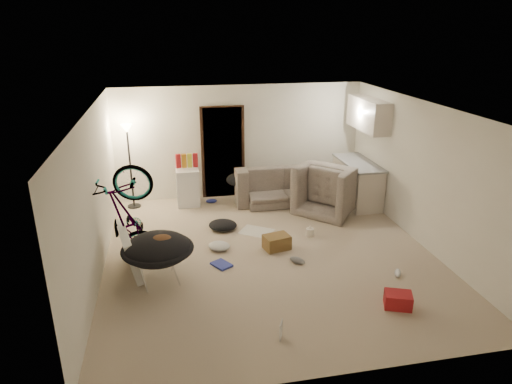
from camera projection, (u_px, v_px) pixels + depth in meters
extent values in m
cube|color=#C0AC94|center=(269.00, 254.00, 7.89)|extent=(5.50, 6.00, 0.02)
cube|color=white|center=(271.00, 108.00, 7.01)|extent=(5.50, 6.00, 0.02)
cube|color=white|center=(240.00, 141.00, 10.22)|extent=(5.50, 0.02, 2.50)
cube|color=white|center=(335.00, 280.00, 4.68)|extent=(5.50, 0.02, 2.50)
cube|color=white|center=(94.00, 197.00, 6.95)|extent=(0.02, 6.00, 2.50)
cube|color=white|center=(424.00, 175.00, 7.96)|extent=(0.02, 6.00, 2.50)
cube|color=black|center=(223.00, 153.00, 10.19)|extent=(0.85, 0.10, 2.04)
cube|color=black|center=(223.00, 153.00, 10.16)|extent=(0.97, 0.04, 2.10)
cylinder|color=black|center=(134.00, 206.00, 9.88)|extent=(0.28, 0.28, 0.03)
cylinder|color=black|center=(131.00, 169.00, 9.59)|extent=(0.04, 0.04, 1.70)
cone|color=#FFE0A5|center=(127.00, 129.00, 9.29)|extent=(0.24, 0.24, 0.18)
cube|color=beige|center=(357.00, 183.00, 10.02)|extent=(0.60, 1.50, 0.88)
cube|color=gray|center=(359.00, 163.00, 9.86)|extent=(0.64, 1.54, 0.04)
cube|color=beige|center=(368.00, 114.00, 9.52)|extent=(0.38, 1.40, 0.65)
imported|color=#343B35|center=(281.00, 186.00, 10.18)|extent=(2.14, 0.85, 0.62)
imported|color=#343B35|center=(332.00, 192.00, 9.63)|extent=(1.55, 1.55, 0.76)
imported|color=black|center=(130.00, 239.00, 7.33)|extent=(1.89, 1.04, 1.04)
imported|color=#A5181D|center=(280.00, 341.00, 5.68)|extent=(0.28, 0.25, 0.02)
cube|color=white|center=(188.00, 187.00, 9.86)|extent=(0.48, 0.48, 0.81)
cube|color=#A5181D|center=(178.00, 161.00, 9.63)|extent=(0.11, 0.09, 0.30)
cube|color=orange|center=(184.00, 161.00, 9.65)|extent=(0.10, 0.08, 0.30)
cube|color=gold|center=(190.00, 161.00, 9.67)|extent=(0.10, 0.08, 0.30)
cube|color=#A5181D|center=(195.00, 160.00, 9.69)|extent=(0.11, 0.09, 0.30)
cylinder|color=silver|center=(159.00, 267.00, 6.94)|extent=(0.72, 0.72, 0.50)
ellipsoid|color=black|center=(158.00, 249.00, 6.83)|extent=(1.01, 1.01, 0.42)
torus|color=black|center=(158.00, 249.00, 6.83)|extent=(1.09, 1.09, 0.08)
ellipsoid|color=#53321C|center=(160.00, 243.00, 6.77)|extent=(0.52, 0.45, 0.22)
ellipsoid|color=black|center=(239.00, 179.00, 9.93)|extent=(0.60, 0.51, 0.28)
cube|color=silver|center=(130.00, 251.00, 7.21)|extent=(0.47, 1.09, 0.71)
cube|color=brown|center=(277.00, 242.00, 8.00)|extent=(0.50, 0.40, 0.25)
cube|color=#A5181D|center=(398.00, 300.00, 6.36)|extent=(0.44, 0.39, 0.21)
cylinder|color=white|center=(310.00, 232.00, 8.51)|extent=(0.15, 0.15, 0.15)
cone|color=white|center=(310.00, 227.00, 8.47)|extent=(0.08, 0.08, 0.06)
cube|color=silver|center=(256.00, 231.00, 8.70)|extent=(0.75, 0.71, 0.01)
cube|color=#2B369E|center=(221.00, 265.00, 7.47)|extent=(0.38, 0.40, 0.03)
cube|color=silver|center=(179.00, 255.00, 7.81)|extent=(0.22, 0.26, 0.02)
ellipsoid|color=#2B369E|center=(211.00, 201.00, 10.08)|extent=(0.25, 0.12, 0.09)
ellipsoid|color=slate|center=(297.00, 260.00, 7.53)|extent=(0.28, 0.28, 0.10)
ellipsoid|color=white|center=(398.00, 273.00, 7.16)|extent=(0.21, 0.26, 0.09)
ellipsoid|color=black|center=(223.00, 225.00, 8.77)|extent=(0.67, 0.63, 0.18)
ellipsoid|color=silver|center=(219.00, 246.00, 8.00)|extent=(0.52, 0.50, 0.12)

